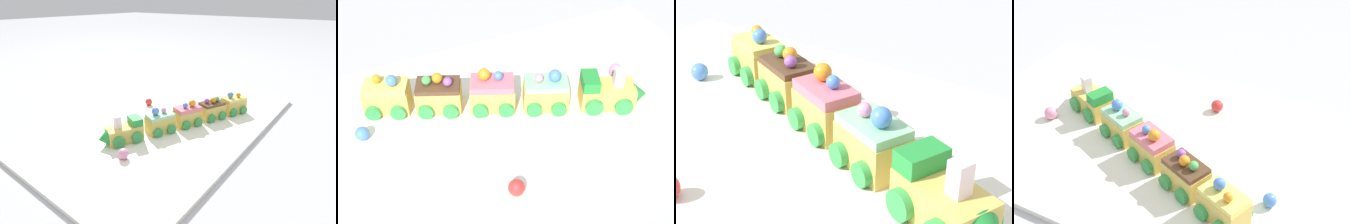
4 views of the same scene
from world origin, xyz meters
TOP-DOWN VIEW (x-y plane):
  - ground_plane at (0.00, 0.00)m, footprint 10.00×10.00m
  - display_board at (0.00, 0.00)m, footprint 0.82×0.47m
  - cake_train_locomotive at (0.18, -0.04)m, footprint 0.12×0.09m
  - cake_car_mint at (0.07, 0.01)m, footprint 0.09×0.09m
  - cake_car_strawberry at (-0.01, 0.04)m, footprint 0.09×0.09m
  - cake_car_chocolate at (-0.10, 0.08)m, footprint 0.09×0.09m
  - cake_car_lemon at (-0.18, 0.11)m, footprint 0.09×0.09m
  - gumball_pink at (0.23, 0.02)m, footprint 0.03×0.03m
  - gumball_blue at (-0.23, 0.05)m, footprint 0.02×0.02m
  - gumball_red at (-0.05, -0.15)m, footprint 0.02×0.02m

SIDE VIEW (x-z plane):
  - ground_plane at x=0.00m, z-range 0.00..0.00m
  - display_board at x=0.00m, z-range 0.00..0.01m
  - gumball_blue at x=-0.23m, z-range 0.01..0.04m
  - gumball_red at x=-0.05m, z-range 0.01..0.04m
  - gumball_pink at x=0.23m, z-range 0.01..0.04m
  - cake_train_locomotive at x=0.18m, z-range 0.00..0.07m
  - cake_car_lemon at x=-0.18m, z-range 0.00..0.07m
  - cake_car_chocolate at x=-0.10m, z-range 0.00..0.07m
  - cake_car_mint at x=0.07m, z-range 0.00..0.08m
  - cake_car_strawberry at x=-0.01m, z-range 0.00..0.08m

